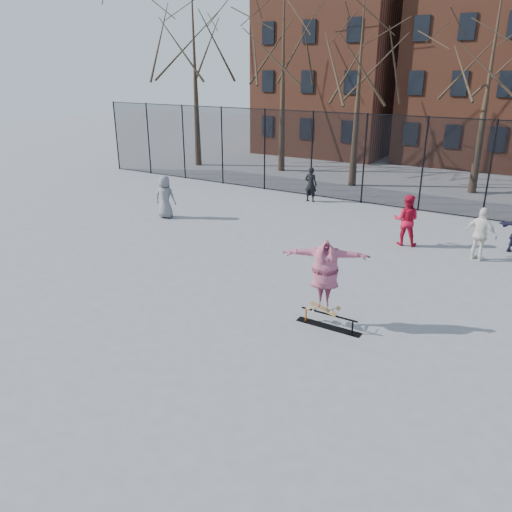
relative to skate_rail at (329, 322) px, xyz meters
The scene contains 11 objects.
ground 2.55m from the skate_rail, 149.29° to the right, with size 100.00×100.00×0.00m, color slate.
skate_rail is the anchor object (origin of this frame).
skateboard 0.30m from the skate_rail, behind, with size 0.75×0.18×0.09m, color #A17C40, non-canonical shape.
skater 1.13m from the skate_rail, behind, with size 2.01×0.55×1.63m, color #5A337F.
bystander_grey 10.89m from the skate_rail, 151.98° to the left, with size 0.85×0.55×1.74m, color slate.
bystander_black 12.14m from the skate_rail, 118.03° to the left, with size 0.58×0.38×1.59m, color black.
bystander_red 6.97m from the skate_rail, 91.72° to the left, with size 0.87×0.68×1.79m, color #B20F2A.
bystander_white 7.09m from the skate_rail, 71.48° to the left, with size 1.02×0.42×1.73m, color silver.
fence 12.06m from the skate_rail, 100.64° to the left, with size 34.03×0.07×4.00m.
tree_row 17.59m from the skate_rail, 98.73° to the left, with size 33.66×7.46×10.67m.
rowhouses 25.44m from the skate_rail, 93.39° to the left, with size 29.00×7.00×13.00m.
Camera 1 is at (6.28, -8.61, 5.80)m, focal length 35.00 mm.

